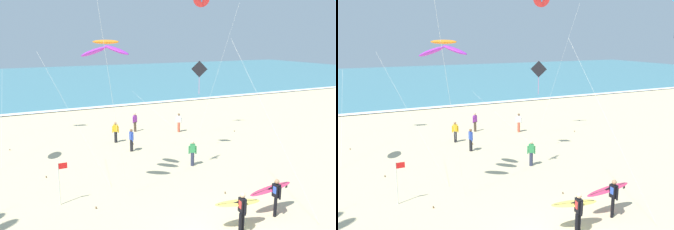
{
  "view_description": "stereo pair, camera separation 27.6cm",
  "coord_description": "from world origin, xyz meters",
  "views": [
    {
      "loc": [
        -7.78,
        -10.18,
        7.75
      ],
      "look_at": [
        0.27,
        6.25,
        3.79
      ],
      "focal_mm": 38.68,
      "sensor_mm": 36.0,
      "label": 1
    },
    {
      "loc": [
        -7.53,
        -10.3,
        7.75
      ],
      "look_at": [
        0.27,
        6.25,
        3.79
      ],
      "focal_mm": 38.68,
      "sensor_mm": 36.0,
      "label": 2
    }
  ],
  "objects": [
    {
      "name": "kite_arc_amber_distant",
      "position": [
        -2.67,
        7.1,
        7.22
      ],
      "size": [
        4.38,
        4.43,
        7.62
      ],
      "color": "purple",
      "rests_on": "ground"
    },
    {
      "name": "kite_diamond_charcoal_high",
      "position": [
        4.57,
        10.65,
        5.41
      ],
      "size": [
        3.98,
        3.74,
        6.21
      ],
      "color": "black",
      "rests_on": "ground"
    },
    {
      "name": "bystander_yellow_top",
      "position": [
        0.19,
        14.96,
        0.81
      ],
      "size": [
        0.45,
        0.31,
        1.59
      ],
      "color": "black",
      "rests_on": "ground"
    },
    {
      "name": "surfer_lead",
      "position": [
        0.77,
        0.66,
        1.05
      ],
      "size": [
        2.11,
        1.05,
        1.71
      ],
      "color": "black",
      "rests_on": "ground"
    },
    {
      "name": "shoreline_foam",
      "position": [
        0.0,
        28.88,
        0.09
      ],
      "size": [
        160.0,
        1.1,
        0.01
      ],
      "primitive_type": "cube",
      "color": "white",
      "rests_on": "ocean_water"
    },
    {
      "name": "ocean_water",
      "position": [
        0.0,
        58.58,
        0.04
      ],
      "size": [
        160.0,
        60.0,
        0.08
      ],
      "primitive_type": "cube",
      "color": "teal",
      "rests_on": "ground"
    },
    {
      "name": "bystander_white_top",
      "position": [
        5.85,
        15.59,
        0.81
      ],
      "size": [
        0.45,
        0.31,
        1.59
      ],
      "color": "#D8593F",
      "rests_on": "ground"
    },
    {
      "name": "lifeguard_flag",
      "position": [
        -5.34,
        6.23,
        1.27
      ],
      "size": [
        0.45,
        0.05,
        2.1
      ],
      "color": "silver",
      "rests_on": "ground"
    },
    {
      "name": "surfer_trailing",
      "position": [
        2.96,
        1.14,
        1.04
      ],
      "size": [
        2.28,
        0.9,
        1.71
      ],
      "color": "black",
      "rests_on": "ground"
    },
    {
      "name": "bystander_green_top",
      "position": [
        2.85,
        8.11,
        0.81
      ],
      "size": [
        0.46,
        0.3,
        1.59
      ],
      "color": "#2D334C",
      "rests_on": "ground"
    },
    {
      "name": "bystander_purple_top",
      "position": [
        2.63,
        17.32,
        0.81
      ],
      "size": [
        0.47,
        0.29,
        1.59
      ],
      "color": "#4C3D2D",
      "rests_on": "ground"
    },
    {
      "name": "bystander_blue_top",
      "position": [
        0.5,
        12.45,
        0.81
      ],
      "size": [
        0.22,
        0.5,
        1.59
      ],
      "color": "black",
      "rests_on": "ground"
    }
  ]
}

